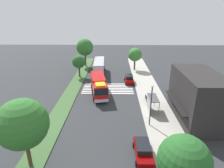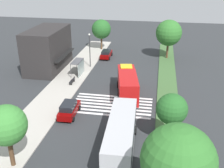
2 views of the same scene
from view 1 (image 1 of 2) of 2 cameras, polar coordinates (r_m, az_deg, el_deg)
name	(u,v)px [view 1 (image 1 of 2)]	position (r m, az deg, el deg)	size (l,w,h in m)	color
ground_plane	(107,93)	(38.29, -1.39, -2.83)	(120.00, 120.00, 0.00)	#2D3033
sidewalk	(149,93)	(38.86, 11.37, -2.78)	(60.00, 5.13, 0.14)	#ADA89E
median_strip	(71,93)	(39.30, -12.42, -2.58)	(60.00, 3.00, 0.14)	#3D6033
crosswalk	(108,88)	(40.68, -1.24, -1.32)	(5.85, 10.84, 0.01)	silver
fire_truck	(99,85)	(36.89, -4.04, -0.43)	(9.73, 4.18, 3.57)	#B71414
parked_car_west	(129,79)	(43.87, 5.25, 1.58)	(4.51, 2.16, 1.81)	#720505
parked_car_mid	(143,150)	(22.89, 9.47, -19.30)	(4.61, 2.05, 1.59)	#720505
transit_bus	(99,66)	(49.58, -3.95, 5.47)	(10.32, 3.25, 3.70)	#B2B2B7
bus_stop_shelter	(151,101)	(31.38, 11.85, -5.18)	(3.50, 1.40, 2.46)	#4C4C51
bench_near_shelter	(147,98)	(35.48, 10.58, -4.19)	(1.60, 0.50, 0.90)	black
street_lamp	(151,102)	(26.69, 11.89, -5.46)	(0.36, 0.36, 6.25)	#2D2D30
storefront_building	(197,97)	(30.69, 24.61, -3.64)	(10.89, 6.25, 7.41)	#282626
sidewalk_tree_far_west	(135,55)	(52.72, 7.06, 8.88)	(3.72, 3.72, 6.22)	#47301E
sidewalk_tree_center	(184,161)	(16.81, 21.11, -21.15)	(4.23, 4.23, 6.64)	#513823
median_tree_far_west	(85,47)	(56.74, -8.33, 11.06)	(4.98, 4.98, 8.18)	#47301E
median_tree_west	(79,62)	(47.20, -10.15, 6.70)	(3.25, 3.25, 5.55)	#513823
median_tree_center	(23,124)	(20.70, -25.71, -10.98)	(5.14, 5.14, 7.74)	#513823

